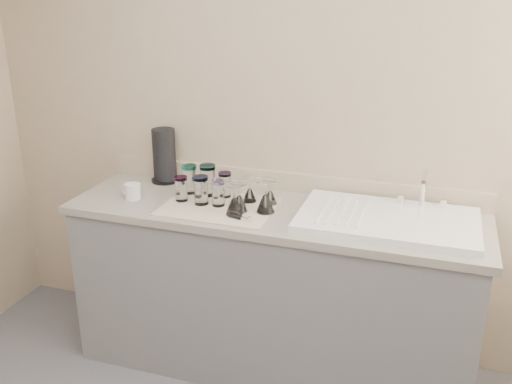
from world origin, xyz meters
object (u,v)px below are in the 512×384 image
(tumbler_cyan, at_px, (208,180))
(goblet_front_right, at_px, (265,201))
(sink_unit, at_px, (388,219))
(goblet_back_left, at_px, (250,193))
(tumbler_teal, at_px, (189,179))
(tumbler_purple, at_px, (225,184))
(tumbler_lavender, at_px, (218,193))
(paper_towel_roll, at_px, (164,156))
(goblet_back_right, at_px, (270,196))
(white_mug, at_px, (132,191))
(tumbler_blue, at_px, (201,190))
(goblet_front_left, at_px, (239,201))
(goblet_extra, at_px, (234,204))
(can_opener, at_px, (240,218))
(tumbler_magenta, at_px, (181,188))

(tumbler_cyan, relative_size, goblet_front_right, 1.01)
(sink_unit, relative_size, goblet_back_left, 6.36)
(tumbler_cyan, height_order, goblet_front_right, tumbler_cyan)
(tumbler_teal, distance_m, tumbler_purple, 0.20)
(tumbler_lavender, height_order, paper_towel_roll, paper_towel_roll)
(tumbler_lavender, relative_size, goblet_front_right, 0.80)
(goblet_back_right, distance_m, white_mug, 0.71)
(tumbler_cyan, bearing_deg, goblet_back_right, -2.50)
(paper_towel_roll, bearing_deg, tumbler_teal, -34.33)
(white_mug, bearing_deg, goblet_front_right, 2.31)
(sink_unit, height_order, tumbler_purple, sink_unit)
(tumbler_blue, relative_size, paper_towel_roll, 0.49)
(tumbler_lavender, distance_m, goblet_front_right, 0.25)
(goblet_front_right, relative_size, paper_towel_roll, 0.54)
(sink_unit, distance_m, tumbler_blue, 0.92)
(tumbler_purple, bearing_deg, goblet_front_left, -50.24)
(goblet_front_left, height_order, paper_towel_roll, paper_towel_roll)
(goblet_extra, height_order, white_mug, goblet_extra)
(tumbler_cyan, xyz_separation_m, goblet_front_right, (0.35, -0.13, -0.03))
(goblet_back_right, bearing_deg, goblet_extra, -123.50)
(tumbler_purple, bearing_deg, paper_towel_roll, 161.02)
(goblet_back_left, xyz_separation_m, white_mug, (-0.59, -0.14, -0.01))
(sink_unit, relative_size, goblet_back_right, 6.61)
(goblet_front_right, height_order, can_opener, goblet_front_right)
(can_opener, bearing_deg, tumbler_teal, 145.95)
(tumbler_teal, xyz_separation_m, white_mug, (-0.25, -0.16, -0.04))
(tumbler_teal, relative_size, tumbler_blue, 1.04)
(sink_unit, bearing_deg, tumbler_purple, 175.20)
(sink_unit, xyz_separation_m, goblet_extra, (-0.71, -0.14, 0.04))
(tumbler_purple, xyz_separation_m, tumbler_lavender, (0.01, -0.13, -0.00))
(tumbler_lavender, xyz_separation_m, can_opener, (0.16, -0.13, -0.06))
(tumbler_cyan, distance_m, tumbler_blue, 0.13)
(tumbler_lavender, relative_size, paper_towel_roll, 0.44)
(paper_towel_roll, bearing_deg, can_opener, -34.15)
(tumbler_lavender, distance_m, white_mug, 0.47)
(tumbler_teal, relative_size, tumbler_purple, 1.16)
(white_mug, bearing_deg, tumbler_purple, 20.01)
(sink_unit, bearing_deg, tumbler_teal, 176.46)
(can_opener, distance_m, white_mug, 0.63)
(sink_unit, bearing_deg, can_opener, -164.06)
(sink_unit, bearing_deg, tumbler_cyan, 176.17)
(tumbler_magenta, xyz_separation_m, goblet_back_left, (0.33, 0.10, -0.02))
(tumbler_lavender, relative_size, goblet_front_left, 0.89)
(tumbler_teal, xyz_separation_m, tumbler_purple, (0.20, 0.01, -0.01))
(tumbler_blue, relative_size, can_opener, 1.16)
(tumbler_magenta, height_order, tumbler_blue, tumbler_blue)
(goblet_back_left, distance_m, goblet_extra, 0.18)
(goblet_extra, bearing_deg, tumbler_blue, 160.32)
(goblet_back_right, bearing_deg, tumbler_cyan, 177.50)
(tumbler_purple, height_order, goblet_back_right, tumbler_purple)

